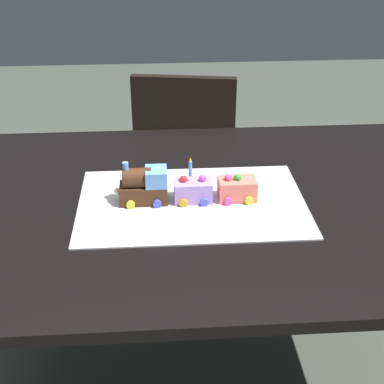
% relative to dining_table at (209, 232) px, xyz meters
% --- Properties ---
extents(dining_table, '(1.40, 1.00, 0.74)m').
position_rel_dining_table_xyz_m(dining_table, '(0.00, 0.00, 0.00)').
color(dining_table, black).
rests_on(dining_table, ground).
extents(chair, '(0.46, 0.46, 0.86)m').
position_rel_dining_table_xyz_m(chair, '(-0.01, 0.83, -0.16)').
color(chair, black).
rests_on(chair, ground).
extents(cake_board, '(0.60, 0.40, 0.00)m').
position_rel_dining_table_xyz_m(cake_board, '(-0.05, -0.02, 0.11)').
color(cake_board, silver).
rests_on(cake_board, dining_table).
extents(cake_locomotive, '(0.14, 0.08, 0.12)m').
position_rel_dining_table_xyz_m(cake_locomotive, '(-0.17, -0.01, 0.16)').
color(cake_locomotive, '#472816').
rests_on(cake_locomotive, cake_board).
extents(cake_car_tanker_lavender, '(0.10, 0.08, 0.07)m').
position_rel_dining_table_xyz_m(cake_car_tanker_lavender, '(-0.04, -0.01, 0.14)').
color(cake_car_tanker_lavender, '#AD84E0').
rests_on(cake_car_tanker_lavender, cake_board).
extents(cake_car_gondola_coral, '(0.10, 0.08, 0.07)m').
position_rel_dining_table_xyz_m(cake_car_gondola_coral, '(0.07, -0.01, 0.14)').
color(cake_car_gondola_coral, '#F27260').
rests_on(cake_car_gondola_coral, cake_board).
extents(birthday_candle, '(0.01, 0.01, 0.05)m').
position_rel_dining_table_xyz_m(birthday_candle, '(-0.05, -0.01, 0.21)').
color(birthday_candle, '#4CA5E5').
rests_on(birthday_candle, cake_car_tanker_lavender).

